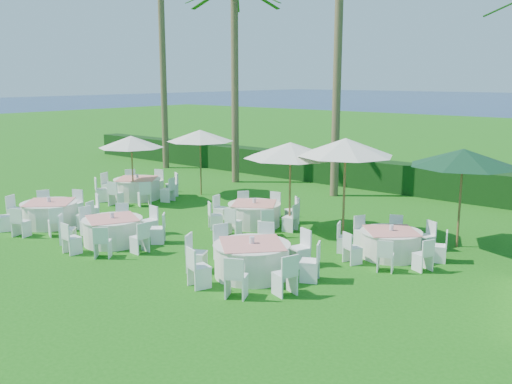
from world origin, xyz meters
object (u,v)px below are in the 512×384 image
(umbrella_d, at_px, (345,147))
(umbrella_green, at_px, (463,158))
(banquet_table_b, at_px, (113,230))
(banquet_table_c, at_px, (252,259))
(banquet_table_d, at_px, (137,188))
(banquet_table_a, at_px, (50,213))
(umbrella_b, at_px, (290,150))
(umbrella_a, at_px, (131,142))
(banquet_table_e, at_px, (254,214))
(banquet_table_f, at_px, (391,243))
(umbrella_c, at_px, (200,136))

(umbrella_d, bearing_deg, umbrella_green, 21.98)
(banquet_table_b, distance_m, banquet_table_c, 4.79)
(banquet_table_b, bearing_deg, banquet_table_d, 134.42)
(banquet_table_a, distance_m, umbrella_green, 12.55)
(umbrella_b, relative_size, umbrella_green, 0.99)
(banquet_table_a, relative_size, umbrella_green, 1.04)
(umbrella_a, height_order, umbrella_d, umbrella_d)
(banquet_table_d, distance_m, umbrella_a, 1.95)
(banquet_table_c, relative_size, banquet_table_e, 1.07)
(banquet_table_a, xyz_separation_m, banquet_table_f, (9.84, 3.91, -0.03))
(banquet_table_b, height_order, banquet_table_c, banquet_table_c)
(umbrella_c, bearing_deg, umbrella_a, -112.12)
(banquet_table_e, distance_m, umbrella_a, 6.10)
(banquet_table_d, distance_m, umbrella_d, 9.29)
(banquet_table_d, bearing_deg, banquet_table_a, -76.07)
(banquet_table_e, bearing_deg, umbrella_a, -178.41)
(banquet_table_a, distance_m, banquet_table_c, 7.97)
(umbrella_green, bearing_deg, banquet_table_b, -142.62)
(banquet_table_f, xyz_separation_m, umbrella_b, (-3.63, 0.48, 2.11))
(banquet_table_b, bearing_deg, banquet_table_e, 65.37)
(umbrella_d, bearing_deg, banquet_table_c, -89.37)
(umbrella_d, bearing_deg, umbrella_a, -174.85)
(banquet_table_a, xyz_separation_m, umbrella_d, (7.91, 4.72, 2.27))
(banquet_table_a, relative_size, umbrella_b, 1.05)
(banquet_table_e, distance_m, banquet_table_f, 4.79)
(banquet_table_c, xyz_separation_m, banquet_table_f, (1.87, 3.44, -0.05))
(banquet_table_f, bearing_deg, umbrella_d, 157.16)
(banquet_table_a, bearing_deg, banquet_table_c, 3.33)
(banquet_table_b, relative_size, banquet_table_d, 0.94)
(umbrella_b, bearing_deg, banquet_table_a, -144.75)
(banquet_table_e, relative_size, umbrella_green, 1.02)
(banquet_table_f, distance_m, umbrella_b, 4.22)
(banquet_table_e, relative_size, umbrella_a, 1.17)
(banquet_table_b, relative_size, umbrella_b, 1.04)
(banquet_table_c, distance_m, banquet_table_f, 3.92)
(banquet_table_b, bearing_deg, umbrella_b, 55.20)
(banquet_table_c, xyz_separation_m, umbrella_d, (-0.05, 4.25, 2.25))
(banquet_table_a, bearing_deg, umbrella_a, 100.83)
(umbrella_b, relative_size, umbrella_c, 1.09)
(banquet_table_a, xyz_separation_m, umbrella_b, (6.21, 4.39, 2.08))
(banquet_table_a, distance_m, banquet_table_d, 4.54)
(banquet_table_e, relative_size, banquet_table_f, 1.07)
(umbrella_a, bearing_deg, banquet_table_d, 125.77)
(umbrella_green, bearing_deg, banquet_table_a, -151.47)
(banquet_table_e, bearing_deg, umbrella_d, 12.22)
(banquet_table_a, xyz_separation_m, banquet_table_d, (-1.09, 4.41, 0.01))
(banquet_table_a, bearing_deg, umbrella_green, 28.53)
(banquet_table_f, xyz_separation_m, umbrella_a, (-10.59, 0.03, 1.91))
(banquet_table_b, height_order, umbrella_c, umbrella_c)
(banquet_table_c, xyz_separation_m, umbrella_b, (-1.75, 3.93, 2.06))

